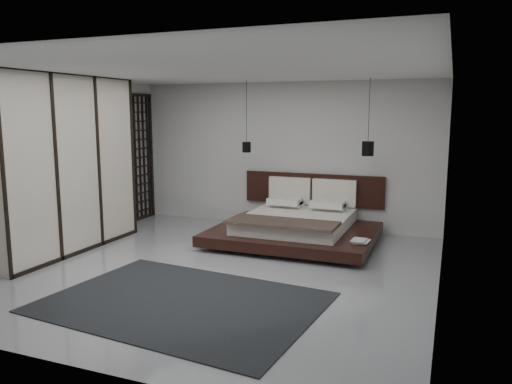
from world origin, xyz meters
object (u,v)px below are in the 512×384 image
at_px(lattice_screen, 140,157).
at_px(wardrobe, 62,164).
at_px(pendant_left, 247,147).
at_px(pendant_right, 368,148).
at_px(bed, 297,225).
at_px(rug, 183,302).

xyz_separation_m(lattice_screen, wardrobe, (0.25, -2.49, 0.12)).
height_order(pendant_left, pendant_right, same).
bearing_deg(pendant_left, bed, -20.71).
height_order(lattice_screen, rug, lattice_screen).
bearing_deg(bed, lattice_screen, 171.37).
distance_m(pendant_left, pendant_right, 2.23).
bearing_deg(pendant_right, bed, -159.29).
distance_m(bed, wardrobe, 4.00).
relative_size(pendant_left, wardrobe, 0.45).
distance_m(bed, pendant_right, 1.79).
xyz_separation_m(pendant_right, wardrobe, (-4.42, -2.37, -0.20)).
bearing_deg(wardrobe, bed, 30.48).
bearing_deg(pendant_right, wardrobe, -151.83).
height_order(bed, pendant_left, pendant_left).
height_order(lattice_screen, pendant_left, pendant_left).
bearing_deg(wardrobe, pendant_left, 47.21).
height_order(pendant_right, wardrobe, wardrobe).
distance_m(wardrobe, rug, 3.47).
distance_m(pendant_right, rug, 4.28).
height_order(pendant_left, rug, pendant_left).
distance_m(lattice_screen, pendant_left, 2.46).
xyz_separation_m(pendant_left, pendant_right, (2.23, -0.00, 0.03)).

